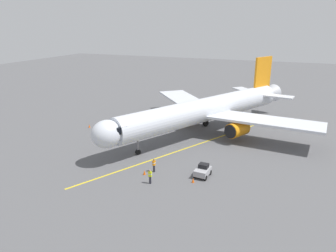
{
  "coord_description": "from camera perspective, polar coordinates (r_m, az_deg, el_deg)",
  "views": [
    {
      "loc": [
        -12.71,
        50.39,
        17.44
      ],
      "look_at": [
        4.05,
        9.41,
        3.0
      ],
      "focal_mm": 33.83,
      "sensor_mm": 36.0,
      "label": 1
    }
  ],
  "objects": [
    {
      "name": "ground_plane",
      "position": [
        54.82,
        7.66,
        -0.66
      ],
      "size": [
        220.0,
        220.0,
        0.0
      ],
      "primitive_type": "plane",
      "color": "#565659"
    },
    {
      "name": "safety_cone_wing_starboard",
      "position": [
        36.91,
        4.54,
        -9.71
      ],
      "size": [
        0.32,
        0.32,
        0.55
      ],
      "primitive_type": "cone",
      "color": "#F2590F",
      "rests_on": "ground"
    },
    {
      "name": "safety_cone_nose_right",
      "position": [
        55.59,
        -12.66,
        -0.38
      ],
      "size": [
        0.32,
        0.32,
        0.55
      ],
      "primitive_type": "cone",
      "color": "#F2590F",
      "rests_on": "ground"
    },
    {
      "name": "airplane",
      "position": [
        51.83,
        6.98,
        2.9
      ],
      "size": [
        31.43,
        37.36,
        11.5
      ],
      "color": "silver",
      "rests_on": "ground"
    },
    {
      "name": "tug_near_nose",
      "position": [
        38.23,
        6.29,
        -8.02
      ],
      "size": [
        1.72,
        2.41,
        1.5
      ],
      "color": "#9E9EA3",
      "rests_on": "ground"
    },
    {
      "name": "apron_lead_in_line",
      "position": [
        47.41,
        4.61,
        -3.57
      ],
      "size": [
        18.5,
        35.69,
        0.01
      ],
      "primitive_type": "cube",
      "rotation": [
        0.0,
        0.0,
        -0.47
      ],
      "color": "yellow",
      "rests_on": "ground"
    },
    {
      "name": "ground_crew_wing_walker",
      "position": [
        39.02,
        -2.54,
        -7.06
      ],
      "size": [
        0.35,
        0.45,
        1.71
      ],
      "color": "#23232D",
      "rests_on": "ground"
    },
    {
      "name": "safety_cone_nose_left",
      "position": [
        57.06,
        -13.99,
        0.0
      ],
      "size": [
        0.32,
        0.32,
        0.55
      ],
      "primitive_type": "cone",
      "color": "#F2590F",
      "rests_on": "ground"
    },
    {
      "name": "ground_crew_marshaller",
      "position": [
        36.36,
        -3.24,
        -9.05
      ],
      "size": [
        0.41,
        0.26,
        1.71
      ],
      "color": "#23232D",
      "rests_on": "ground"
    },
    {
      "name": "safety_cone_wing_port",
      "position": [
        38.66,
        -4.27,
        -8.35
      ],
      "size": [
        0.32,
        0.32,
        0.55
      ],
      "primitive_type": "cone",
      "color": "#F2590F",
      "rests_on": "ground"
    }
  ]
}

